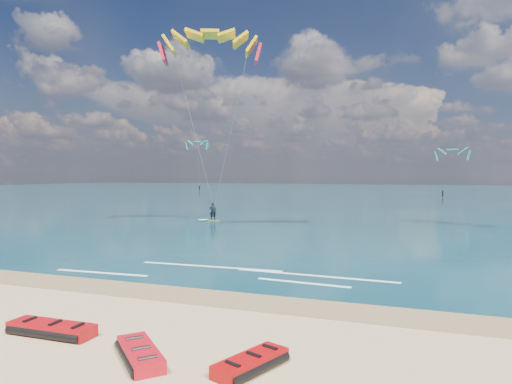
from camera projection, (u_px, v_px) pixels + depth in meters
ground at (325, 215)px, 53.40m from camera, size 320.00×320.00×0.00m
wet_sand_strip at (147, 291)px, 18.62m from camera, size 320.00×2.40×0.01m
sea at (375, 193)px, 113.57m from camera, size 320.00×200.00×0.04m
packed_kite_left at (52, 335)px, 13.50m from camera, size 2.94×1.20×0.42m
packed_kite_mid at (140, 361)px, 11.63m from camera, size 2.57×2.52×0.41m
packed_kite_right at (251, 370)px, 11.08m from camera, size 1.83×2.53×0.39m
kitesurfer_main at (212, 124)px, 42.28m from camera, size 10.48×9.41×18.45m
shoreline_foam at (235, 273)px, 21.71m from camera, size 16.08×3.61×0.01m
distant_kites at (346, 170)px, 99.28m from camera, size 84.54×29.49×13.70m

